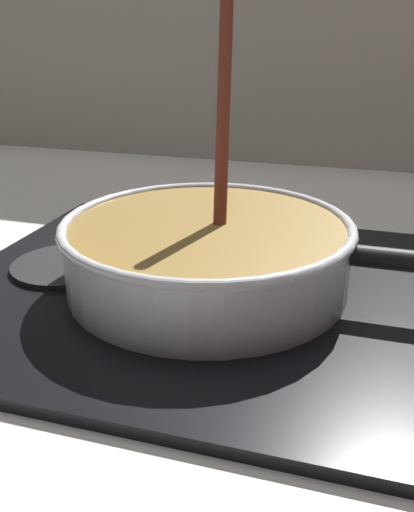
# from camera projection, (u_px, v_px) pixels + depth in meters

# --- Properties ---
(ground) EXTENTS (2.40, 1.60, 0.04)m
(ground) POSITION_uv_depth(u_px,v_px,m) (69.00, 360.00, 0.55)
(ground) COLOR beige
(backsplash_wall) EXTENTS (2.40, 0.02, 0.55)m
(backsplash_wall) POSITION_uv_depth(u_px,v_px,m) (257.00, 24.00, 1.13)
(backsplash_wall) COLOR #B2A893
(backsplash_wall) RESTS_ON ground
(hob_plate) EXTENTS (0.56, 0.48, 0.01)m
(hob_plate) POSITION_uv_depth(u_px,v_px,m) (207.00, 291.00, 0.63)
(hob_plate) COLOR black
(hob_plate) RESTS_ON ground
(burner_ring) EXTENTS (0.17, 0.17, 0.01)m
(burner_ring) POSITION_uv_depth(u_px,v_px,m) (207.00, 283.00, 0.62)
(burner_ring) COLOR #592D0C
(burner_ring) RESTS_ON hob_plate
(spare_burner) EXTENTS (0.13, 0.13, 0.01)m
(spare_burner) POSITION_uv_depth(u_px,v_px,m) (66.00, 265.00, 0.67)
(spare_burner) COLOR #262628
(spare_burner) RESTS_ON hob_plate
(cooking_pan) EXTENTS (0.46, 0.31, 0.29)m
(cooking_pan) POSITION_uv_depth(u_px,v_px,m) (208.00, 252.00, 0.61)
(cooking_pan) COLOR silver
(cooking_pan) RESTS_ON hob_plate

